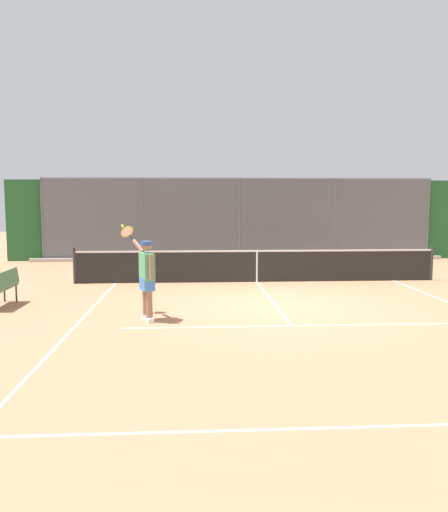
% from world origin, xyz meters
% --- Properties ---
extents(ground_plane, '(60.00, 60.00, 0.00)m').
position_xyz_m(ground_plane, '(0.00, 0.00, 0.00)').
color(ground_plane, '#B27551').
extents(court_line_markings, '(8.45, 9.96, 0.01)m').
position_xyz_m(court_line_markings, '(0.00, 2.24, 0.00)').
color(court_line_markings, white).
rests_on(court_line_markings, ground).
extents(fence_backdrop, '(18.81, 1.37, 3.36)m').
position_xyz_m(fence_backdrop, '(-0.00, -9.85, 1.63)').
color(fence_backdrop, '#565B60').
rests_on(fence_backdrop, ground).
extents(tennis_net, '(10.86, 0.09, 1.07)m').
position_xyz_m(tennis_net, '(0.00, -3.54, 0.49)').
color(tennis_net, '#2D2D2D').
rests_on(tennis_net, ground).
extents(tennis_player, '(0.83, 1.20, 1.92)m').
position_xyz_m(tennis_player, '(2.85, 1.28, 0.95)').
color(tennis_player, silver).
rests_on(tennis_player, ground).
extents(courtside_bench, '(0.40, 1.30, 0.84)m').
position_xyz_m(courtside_bench, '(6.24, -0.26, 0.51)').
color(courtside_bench, '#477A51').
rests_on(courtside_bench, ground).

